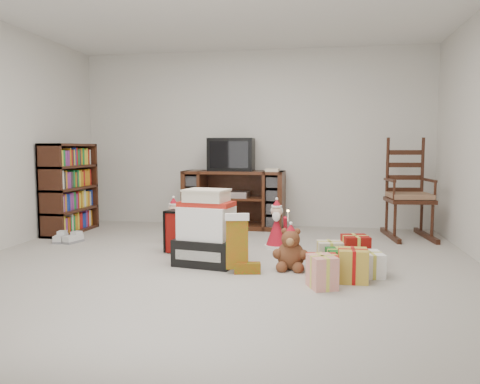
{
  "coord_description": "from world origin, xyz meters",
  "views": [
    {
      "loc": [
        0.94,
        -4.19,
        1.12
      ],
      "look_at": [
        0.13,
        0.6,
        0.66
      ],
      "focal_mm": 35.0,
      "sensor_mm": 36.0,
      "label": 1
    }
  ],
  "objects_px": {
    "red_suitcase": "(183,232)",
    "gift_cluster": "(343,260)",
    "sneaker_pair": "(67,239)",
    "santa_figurine": "(277,229)",
    "gift_pile": "(207,232)",
    "teddy_bear": "(291,252)",
    "crt_television": "(231,154)",
    "tv_stand": "(234,199)",
    "mrs_claus_figurine": "(174,226)",
    "rocking_chair": "(408,202)",
    "bookshelf": "(70,190)"
  },
  "relations": [
    {
      "from": "red_suitcase",
      "to": "gift_cluster",
      "type": "relative_size",
      "value": 0.51
    },
    {
      "from": "sneaker_pair",
      "to": "gift_cluster",
      "type": "xyz_separation_m",
      "value": [
        3.16,
        -0.87,
        0.08
      ]
    },
    {
      "from": "santa_figurine",
      "to": "gift_pile",
      "type": "bearing_deg",
      "value": -124.57
    },
    {
      "from": "red_suitcase",
      "to": "santa_figurine",
      "type": "bearing_deg",
      "value": 35.88
    },
    {
      "from": "teddy_bear",
      "to": "sneaker_pair",
      "type": "bearing_deg",
      "value": 163.54
    },
    {
      "from": "santa_figurine",
      "to": "crt_television",
      "type": "height_order",
      "value": "crt_television"
    },
    {
      "from": "teddy_bear",
      "to": "sneaker_pair",
      "type": "height_order",
      "value": "teddy_bear"
    },
    {
      "from": "sneaker_pair",
      "to": "crt_television",
      "type": "height_order",
      "value": "crt_television"
    },
    {
      "from": "tv_stand",
      "to": "mrs_claus_figurine",
      "type": "height_order",
      "value": "tv_stand"
    },
    {
      "from": "red_suitcase",
      "to": "sneaker_pair",
      "type": "relative_size",
      "value": 1.64
    },
    {
      "from": "rocking_chair",
      "to": "mrs_claus_figurine",
      "type": "height_order",
      "value": "rocking_chair"
    },
    {
      "from": "rocking_chair",
      "to": "gift_cluster",
      "type": "relative_size",
      "value": 1.24
    },
    {
      "from": "sneaker_pair",
      "to": "teddy_bear",
      "type": "bearing_deg",
      "value": -16.53
    },
    {
      "from": "gift_pile",
      "to": "tv_stand",
      "type": "bearing_deg",
      "value": 103.59
    },
    {
      "from": "rocking_chair",
      "to": "teddy_bear",
      "type": "height_order",
      "value": "rocking_chair"
    },
    {
      "from": "teddy_bear",
      "to": "santa_figurine",
      "type": "distance_m",
      "value": 0.94
    },
    {
      "from": "sneaker_pair",
      "to": "gift_cluster",
      "type": "bearing_deg",
      "value": -15.46
    },
    {
      "from": "tv_stand",
      "to": "rocking_chair",
      "type": "xyz_separation_m",
      "value": [
        2.28,
        -0.31,
        0.04
      ]
    },
    {
      "from": "rocking_chair",
      "to": "gift_pile",
      "type": "distance_m",
      "value": 2.81
    },
    {
      "from": "red_suitcase",
      "to": "teddy_bear",
      "type": "distance_m",
      "value": 1.27
    },
    {
      "from": "sneaker_pair",
      "to": "gift_cluster",
      "type": "height_order",
      "value": "gift_cluster"
    },
    {
      "from": "gift_pile",
      "to": "gift_cluster",
      "type": "xyz_separation_m",
      "value": [
        1.27,
        -0.13,
        -0.19
      ]
    },
    {
      "from": "tv_stand",
      "to": "gift_cluster",
      "type": "distance_m",
      "value": 2.65
    },
    {
      "from": "tv_stand",
      "to": "mrs_claus_figurine",
      "type": "xyz_separation_m",
      "value": [
        -0.5,
        -1.19,
        -0.19
      ]
    },
    {
      "from": "bookshelf",
      "to": "gift_pile",
      "type": "xyz_separation_m",
      "value": [
        2.2,
        -1.38,
        -0.25
      ]
    },
    {
      "from": "santa_figurine",
      "to": "mrs_claus_figurine",
      "type": "distance_m",
      "value": 1.22
    },
    {
      "from": "teddy_bear",
      "to": "tv_stand",
      "type": "bearing_deg",
      "value": 113.25
    },
    {
      "from": "tv_stand",
      "to": "crt_television",
      "type": "xyz_separation_m",
      "value": [
        -0.04,
        0.01,
        0.63
      ]
    },
    {
      "from": "gift_cluster",
      "to": "crt_television",
      "type": "distance_m",
      "value": 2.81
    },
    {
      "from": "gift_pile",
      "to": "gift_cluster",
      "type": "relative_size",
      "value": 0.68
    },
    {
      "from": "red_suitcase",
      "to": "gift_pile",
      "type": "bearing_deg",
      "value": -38.16
    },
    {
      "from": "tv_stand",
      "to": "bookshelf",
      "type": "bearing_deg",
      "value": -159.24
    },
    {
      "from": "mrs_claus_figurine",
      "to": "red_suitcase",
      "type": "bearing_deg",
      "value": -61.91
    },
    {
      "from": "santa_figurine",
      "to": "teddy_bear",
      "type": "bearing_deg",
      "value": -76.81
    },
    {
      "from": "bookshelf",
      "to": "rocking_chair",
      "type": "height_order",
      "value": "rocking_chair"
    },
    {
      "from": "rocking_chair",
      "to": "crt_television",
      "type": "distance_m",
      "value": 2.41
    },
    {
      "from": "teddy_bear",
      "to": "gift_cluster",
      "type": "xyz_separation_m",
      "value": [
        0.47,
        -0.07,
        -0.04
      ]
    },
    {
      "from": "gift_pile",
      "to": "mrs_claus_figurine",
      "type": "bearing_deg",
      "value": 134.42
    },
    {
      "from": "gift_pile",
      "to": "santa_figurine",
      "type": "relative_size",
      "value": 1.28
    },
    {
      "from": "rocking_chair",
      "to": "gift_pile",
      "type": "relative_size",
      "value": 1.83
    },
    {
      "from": "mrs_claus_figurine",
      "to": "sneaker_pair",
      "type": "distance_m",
      "value": 1.29
    },
    {
      "from": "mrs_claus_figurine",
      "to": "gift_cluster",
      "type": "relative_size",
      "value": 0.52
    },
    {
      "from": "teddy_bear",
      "to": "santa_figurine",
      "type": "relative_size",
      "value": 0.68
    },
    {
      "from": "crt_television",
      "to": "tv_stand",
      "type": "bearing_deg",
      "value": -21.5
    },
    {
      "from": "tv_stand",
      "to": "red_suitcase",
      "type": "relative_size",
      "value": 2.66
    },
    {
      "from": "crt_television",
      "to": "red_suitcase",
      "type": "bearing_deg",
      "value": -98.91
    },
    {
      "from": "gift_pile",
      "to": "teddy_bear",
      "type": "height_order",
      "value": "gift_pile"
    },
    {
      "from": "rocking_chair",
      "to": "mrs_claus_figurine",
      "type": "relative_size",
      "value": 2.39
    },
    {
      "from": "tv_stand",
      "to": "santa_figurine",
      "type": "height_order",
      "value": "tv_stand"
    },
    {
      "from": "red_suitcase",
      "to": "sneaker_pair",
      "type": "distance_m",
      "value": 1.57
    }
  ]
}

